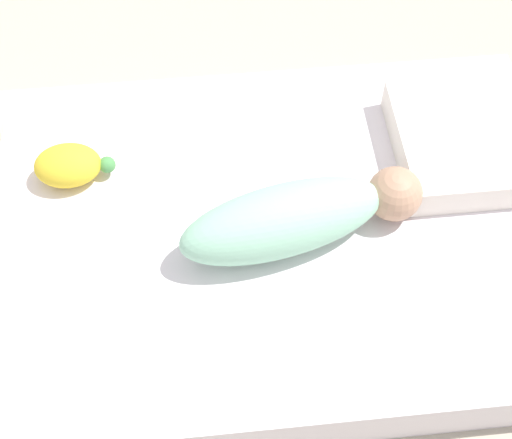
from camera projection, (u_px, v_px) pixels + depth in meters
The scene contains 5 objects.
ground_plane at pixel (233, 258), 1.67m from camera, with size 12.00×12.00×0.00m, color #B2A893.
bed_mattress at pixel (232, 242), 1.62m from camera, with size 1.52×0.91×0.14m.
swaddled_baby at pixel (299, 217), 1.48m from camera, with size 0.54×0.24×0.15m.
pillow at pixel (466, 141), 1.63m from camera, with size 0.32×0.34×0.08m.
turtle_plush at pixel (69, 165), 1.59m from camera, with size 0.18×0.11×0.09m.
Camera 1 is at (-0.03, -0.85, 1.45)m, focal length 50.00 mm.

